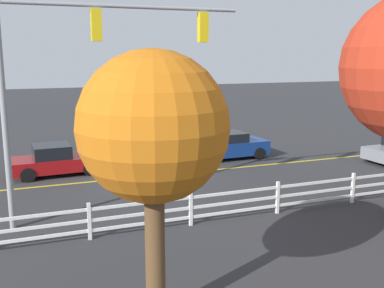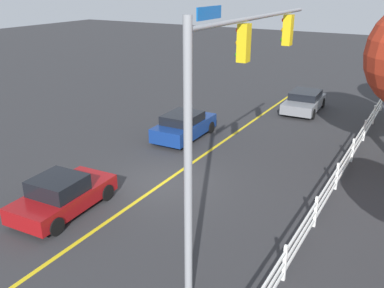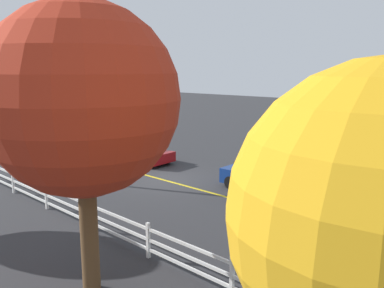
{
  "view_description": "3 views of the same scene",
  "coord_description": "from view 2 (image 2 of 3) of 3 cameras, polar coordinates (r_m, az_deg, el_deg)",
  "views": [
    {
      "loc": [
        5.2,
        19.48,
        5.47
      ],
      "look_at": [
        -2.31,
        -0.2,
        1.32
      ],
      "focal_mm": 42.33,
      "sensor_mm": 36.0,
      "label": 1
    },
    {
      "loc": [
        13.3,
        9.08,
        7.93
      ],
      "look_at": [
        -1.73,
        0.36,
        1.23
      ],
      "focal_mm": 39.56,
      "sensor_mm": 36.0,
      "label": 2
    },
    {
      "loc": [
        -15.03,
        13.89,
        5.79
      ],
      "look_at": [
        -2.04,
        -0.18,
        2.18
      ],
      "focal_mm": 36.87,
      "sensor_mm": 36.0,
      "label": 3
    }
  ],
  "objects": [
    {
      "name": "car_2",
      "position": [
        28.54,
        14.89,
        5.57
      ],
      "size": [
        4.36,
        2.19,
        1.28
      ],
      "rotation": [
        0.0,
        0.0,
        0.04
      ],
      "color": "slate",
      "rests_on": "ground_plane"
    },
    {
      "name": "ground_plane",
      "position": [
        17.95,
        -3.78,
        -5.19
      ],
      "size": [
        120.0,
        120.0,
        0.0
      ],
      "primitive_type": "plane",
      "color": "#2D2D30"
    },
    {
      "name": "car_1",
      "position": [
        16.2,
        -17.08,
        -6.6
      ],
      "size": [
        4.08,
        2.14,
        1.41
      ],
      "rotation": [
        0.0,
        0.0,
        3.19
      ],
      "color": "maroon",
      "rests_on": "ground_plane"
    },
    {
      "name": "lane_center_stripe",
      "position": [
        21.08,
        2.26,
        -1.02
      ],
      "size": [
        28.0,
        0.16,
        0.01
      ],
      "primitive_type": "cube",
      "color": "gold",
      "rests_on": "ground_plane"
    },
    {
      "name": "car_0",
      "position": [
        22.66,
        -1.08,
        2.48
      ],
      "size": [
        4.18,
        2.04,
        1.42
      ],
      "rotation": [
        0.0,
        0.0,
        3.17
      ],
      "color": "navy",
      "rests_on": "ground_plane"
    },
    {
      "name": "signal_assembly",
      "position": [
        11.24,
        5.46,
        7.12
      ],
      "size": [
        7.9,
        0.38,
        7.42
      ],
      "color": "gray",
      "rests_on": "ground_plane"
    },
    {
      "name": "white_rail_fence",
      "position": [
        18.07,
        18.96,
        -4.06
      ],
      "size": [
        26.1,
        0.1,
        1.15
      ],
      "color": "white",
      "rests_on": "ground_plane"
    }
  ]
}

